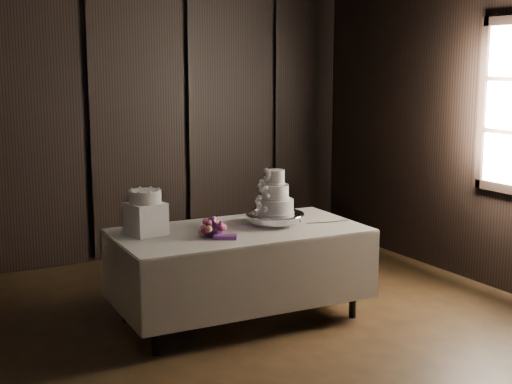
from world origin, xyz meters
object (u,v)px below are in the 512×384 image
(cake_stand, at_px, (275,219))
(small_cake, at_px, (145,197))
(display_table, at_px, (240,270))
(wedding_cake, at_px, (273,197))
(bouquet, at_px, (212,229))
(box_pedestal, at_px, (146,219))

(cake_stand, distance_m, small_cake, 1.11)
(display_table, bearing_deg, wedding_cake, 3.03)
(display_table, relative_size, bouquet, 5.31)
(wedding_cake, bearing_deg, display_table, 172.57)
(bouquet, distance_m, small_cake, 0.57)
(display_table, xyz_separation_m, cake_stand, (0.34, 0.02, 0.39))
(small_cake, bearing_deg, wedding_cake, -10.14)
(display_table, height_order, wedding_cake, wedding_cake)
(wedding_cake, height_order, box_pedestal, wedding_cake)
(display_table, relative_size, wedding_cake, 5.57)
(wedding_cake, height_order, bouquet, wedding_cake)
(small_cake, bearing_deg, display_table, -14.79)
(display_table, relative_size, box_pedestal, 7.80)
(wedding_cake, distance_m, box_pedestal, 1.06)
(box_pedestal, height_order, small_cake, small_cake)
(display_table, xyz_separation_m, bouquet, (-0.29, -0.11, 0.40))
(bouquet, xyz_separation_m, box_pedestal, (-0.43, 0.30, 0.06))
(display_table, distance_m, box_pedestal, 0.88)
(display_table, height_order, small_cake, small_cake)
(display_table, height_order, box_pedestal, box_pedestal)
(bouquet, distance_m, box_pedestal, 0.53)
(cake_stand, xyz_separation_m, small_cake, (-1.06, 0.17, 0.25))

